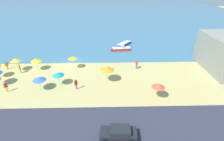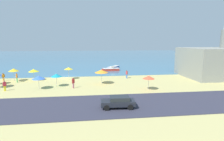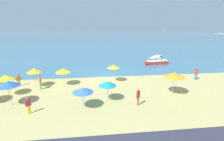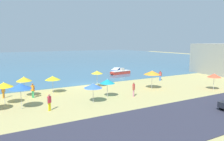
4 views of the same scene
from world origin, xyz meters
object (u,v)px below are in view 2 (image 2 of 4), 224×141
object	(u,v)px
beach_umbrella_3	(38,78)
bather_3	(5,85)
skiff_nearshore	(113,67)
beach_umbrella_7	(149,77)
parked_car_0	(118,102)
bather_2	(73,82)
beach_umbrella_4	(33,70)
beach_umbrella_5	(56,75)
beach_umbrella_1	(101,71)
bather_4	(17,77)
bather_0	(3,76)
beach_umbrella_10	(14,70)
bather_1	(127,74)
beach_umbrella_2	(69,68)
skiff_offshore	(111,69)

from	to	relation	value
beach_umbrella_3	bather_3	xyz separation A→B (m)	(-4.98, -0.49, -0.97)
bather_3	skiff_nearshore	world-z (taller)	bather_3
beach_umbrella_7	skiff_nearshore	size ratio (longest dim) A/B	0.53
bather_3	parked_car_0	world-z (taller)	bather_3
bather_2	parked_car_0	world-z (taller)	bather_2
beach_umbrella_4	beach_umbrella_5	size ratio (longest dim) A/B	1.03
beach_umbrella_1	bather_3	size ratio (longest dim) A/B	1.60
bather_4	parked_car_0	size ratio (longest dim) A/B	0.45
bather_0	bather_2	world-z (taller)	bather_2
beach_umbrella_10	bather_4	bearing A→B (deg)	-47.10
bather_1	bather_3	size ratio (longest dim) A/B	1.03
beach_umbrella_5	beach_umbrella_7	distance (m)	15.39
beach_umbrella_1	bather_4	xyz separation A→B (m)	(-15.76, 3.31, -1.37)
beach_umbrella_1	bather_2	xyz separation A→B (m)	(-4.77, -2.27, -1.35)
beach_umbrella_7	beach_umbrella_10	size ratio (longest dim) A/B	0.92
beach_umbrella_3	beach_umbrella_10	distance (m)	9.00
bather_2	skiff_nearshore	distance (m)	21.97
parked_car_0	beach_umbrella_2	bearing A→B (deg)	114.48
bather_2	beach_umbrella_7	bearing A→B (deg)	-11.84
beach_umbrella_7	skiff_nearshore	world-z (taller)	beach_umbrella_7
bather_0	bather_1	bearing A→B (deg)	-0.96
bather_1	bather_4	world-z (taller)	bather_4
beach_umbrella_10	bather_1	size ratio (longest dim) A/B	1.49
parked_car_0	skiff_nearshore	size ratio (longest dim) A/B	0.89
beach_umbrella_10	bather_0	size ratio (longest dim) A/B	1.63
beach_umbrella_1	beach_umbrella_2	bearing A→B (deg)	142.36
beach_umbrella_5	bather_1	size ratio (longest dim) A/B	1.31
parked_car_0	skiff_offshore	xyz separation A→B (m)	(2.12, 25.77, -0.34)
skiff_offshore	skiff_nearshore	bearing A→B (deg)	74.65
beach_umbrella_2	beach_umbrella_4	xyz separation A→B (m)	(-6.67, -0.46, -0.21)
beach_umbrella_3	bather_2	world-z (taller)	beach_umbrella_3
beach_umbrella_10	bather_2	size ratio (longest dim) A/B	1.44
beach_umbrella_1	beach_umbrella_4	xyz separation A→B (m)	(-13.03, 4.44, -0.33)
beach_umbrella_5	bather_2	world-z (taller)	beach_umbrella_5
beach_umbrella_4	bather_1	size ratio (longest dim) A/B	1.35
beach_umbrella_10	parked_car_0	bearing A→B (deg)	-41.89
bather_4	beach_umbrella_1	bearing A→B (deg)	-11.85
beach_umbrella_10	bather_1	xyz separation A→B (m)	(22.16, 0.28, -1.28)
bather_4	skiff_nearshore	size ratio (longest dim) A/B	0.40
bather_3	skiff_offshore	distance (m)	24.94
bather_3	bather_4	world-z (taller)	bather_4
skiff_nearshore	bather_4	bearing A→B (deg)	-144.46
bather_0	bather_3	xyz separation A→B (m)	(3.67, -7.55, 0.06)
beach_umbrella_2	bather_0	xyz separation A→B (m)	(-12.53, -0.02, -1.36)
beach_umbrella_2	beach_umbrella_5	xyz separation A→B (m)	(-1.34, -5.72, -0.29)
skiff_offshore	bather_0	bearing A→B (deg)	-157.77
skiff_offshore	beach_umbrella_4	bearing A→B (deg)	-149.81
bather_1	bather_3	xyz separation A→B (m)	(-20.80, -7.14, -0.03)
beach_umbrella_10	bather_4	distance (m)	1.74
beach_umbrella_5	bather_3	xyz separation A→B (m)	(-7.51, -1.85, -1.02)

